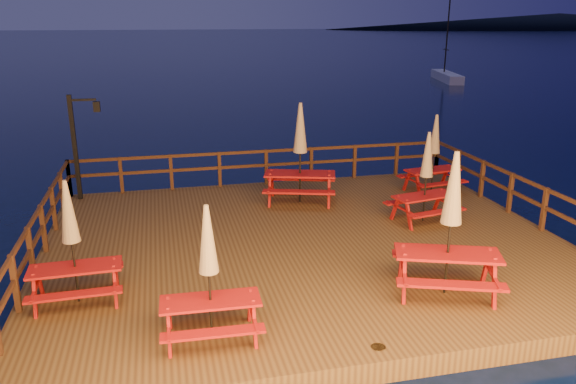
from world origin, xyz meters
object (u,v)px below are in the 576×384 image
object	(u,v)px
sailboat	(447,77)
picnic_table_0	(72,241)
picnic_table_1	(451,222)
picnic_table_2	(300,152)
lamp_post	(80,138)

from	to	relation	value
sailboat	picnic_table_0	xyz separation A→B (m)	(-26.81, -36.10, 1.26)
picnic_table_1	picnic_table_2	bearing A→B (deg)	122.54
lamp_post	sailboat	bearing A→B (deg)	47.28
sailboat	picnic_table_1	world-z (taller)	sailboat
picnic_table_0	picnic_table_1	xyz separation A→B (m)	(6.78, -1.22, 0.22)
sailboat	lamp_post	bearing A→B (deg)	-118.22
lamp_post	sailboat	size ratio (longest dim) A/B	0.28
picnic_table_2	sailboat	bearing A→B (deg)	72.64
sailboat	picnic_table_0	bearing A→B (deg)	-112.10
sailboat	picnic_table_1	size ratio (longest dim) A/B	3.85
sailboat	picnic_table_2	distance (m)	37.96
lamp_post	picnic_table_1	bearing A→B (deg)	-46.44
picnic_table_1	picnic_table_0	bearing A→B (deg)	-170.25
sailboat	picnic_table_2	bearing A→B (deg)	-109.80
lamp_post	picnic_table_0	bearing A→B (deg)	-85.23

